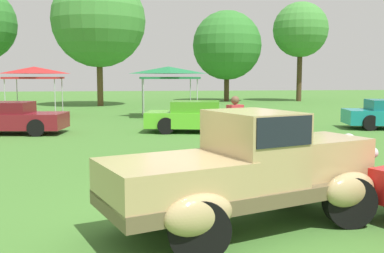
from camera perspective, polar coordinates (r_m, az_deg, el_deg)
name	(u,v)px	position (r m, az deg, el deg)	size (l,w,h in m)	color
ground_plane	(216,220)	(7.05, 3.13, -11.79)	(120.00, 120.00, 0.00)	#42752D
feature_pickup_truck	(249,169)	(6.59, 7.21, -5.35)	(4.45, 2.90, 1.70)	brown
show_car_burgundy	(10,118)	(18.47, -22.06, 0.98)	(4.19, 2.21, 1.22)	maroon
show_car_lime	(199,117)	(17.66, 0.90, 1.22)	(4.45, 2.53, 1.22)	#60C62D
spectator_near_truck	(235,126)	(11.75, 5.46, 0.10)	(0.46, 0.38, 1.69)	#7F7056
canopy_tent_left_field	(34,72)	(25.97, -19.39, 6.56)	(2.78, 2.78, 2.71)	#B7B7BC
canopy_tent_center_field	(168,72)	(24.31, -3.02, 6.94)	(3.05, 3.05, 2.71)	#B7B7BC
treeline_mid_left	(99,21)	(34.15, -11.77, 13.03)	(6.79, 6.79, 9.61)	brown
treeline_center	(227,45)	(39.53, 4.45, 10.22)	(5.95, 5.95, 7.81)	#47331E
treeline_mid_right	(300,30)	(40.68, 13.61, 11.82)	(4.72, 4.72, 8.54)	#47331E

